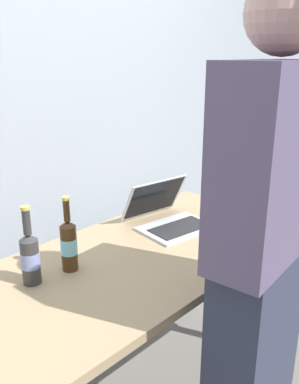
# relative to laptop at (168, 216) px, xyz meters

# --- Properties ---
(desk) EXTENTS (1.52, 0.73, 0.75)m
(desk) POSITION_rel_laptop_xyz_m (-0.30, -0.11, -0.13)
(desk) COLOR #9E8460
(desk) RESTS_ON ground
(laptop) EXTENTS (0.38, 0.39, 0.21)m
(laptop) POSITION_rel_laptop_xyz_m (0.00, 0.00, 0.00)
(laptop) COLOR #B7BABC
(laptop) RESTS_ON desk
(beer_bottle_dark) EXTENTS (0.07, 0.07, 0.29)m
(beer_bottle_dark) POSITION_rel_laptop_xyz_m (-0.73, 0.01, 0.06)
(beer_bottle_dark) COLOR #333333
(beer_bottle_dark) RESTS_ON desk
(beer_bottle_green) EXTENTS (0.06, 0.06, 0.29)m
(beer_bottle_green) POSITION_rel_laptop_xyz_m (-0.58, -0.01, 0.06)
(beer_bottle_green) COLOR #472B14
(beer_bottle_green) RESTS_ON desk
(person_figure) EXTENTS (0.47, 0.30, 1.76)m
(person_figure) POSITION_rel_laptop_xyz_m (-0.32, -0.65, 0.12)
(person_figure) COLOR #2D3347
(person_figure) RESTS_ON ground
(back_wall) EXTENTS (6.00, 0.10, 2.60)m
(back_wall) POSITION_rel_laptop_xyz_m (-0.30, 0.59, 0.51)
(back_wall) COLOR #99A3AD
(back_wall) RESTS_ON ground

